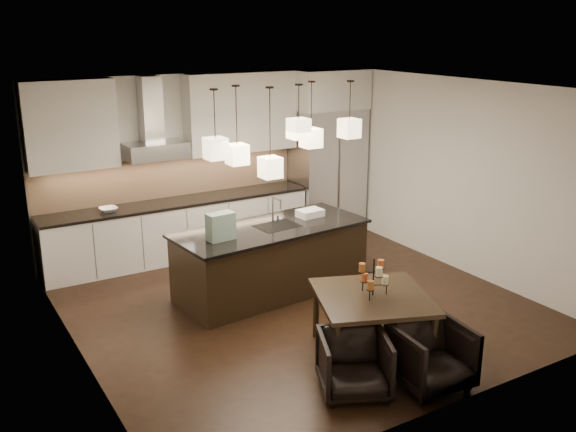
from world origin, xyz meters
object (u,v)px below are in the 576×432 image
refrigerator (327,171)px  armchair_left (354,364)px  island_body (271,261)px  armchair_right (431,356)px  dining_table (371,325)px

refrigerator → armchair_left: 5.29m
island_body → armchair_right: (0.21, -2.89, -0.12)m
armchair_left → armchair_right: armchair_right is taller
dining_table → armchair_left: (-0.62, -0.52, -0.04)m
island_body → dining_table: island_body is taller
dining_table → armchair_right: size_ratio=1.63×
armchair_left → armchair_right: 0.80m
refrigerator → dining_table: 4.53m
armchair_left → armchair_right: (0.75, -0.29, 0.02)m
refrigerator → armchair_left: bearing=-121.3°
dining_table → armchair_left: size_ratio=1.73×
island_body → armchair_right: 2.90m
dining_table → armchair_right: bearing=-60.1°
armchair_right → refrigerator: bearing=74.0°
dining_table → armchair_left: 0.81m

